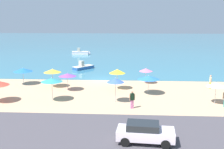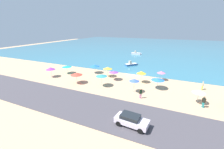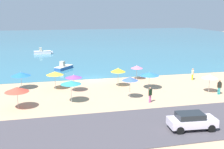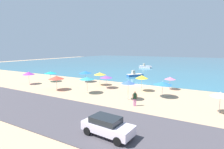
# 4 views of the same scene
# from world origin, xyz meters

# --- Properties ---
(ground_plane) EXTENTS (160.00, 160.00, 0.00)m
(ground_plane) POSITION_xyz_m (0.00, 0.00, 0.00)
(ground_plane) COLOR tan
(sea) EXTENTS (150.00, 110.00, 0.05)m
(sea) POSITION_xyz_m (0.00, 55.00, 0.03)
(sea) COLOR teal
(sea) RESTS_ON ground_plane
(coastal_road) EXTENTS (80.00, 8.00, 0.06)m
(coastal_road) POSITION_xyz_m (0.00, -18.00, 0.03)
(coastal_road) COLOR #48444A
(coastal_road) RESTS_ON ground_plane
(beach_umbrella_0) EXTENTS (2.47, 2.47, 2.25)m
(beach_umbrella_0) POSITION_xyz_m (-9.94, -3.04, 1.95)
(beach_umbrella_0) COLOR #B2B2B7
(beach_umbrella_0) RESTS_ON ground_plane
(beach_umbrella_1) EXTENTS (2.18, 2.18, 2.39)m
(beach_umbrella_1) POSITION_xyz_m (-5.71, -4.24, 2.10)
(beach_umbrella_1) COLOR #B2B2B7
(beach_umbrella_1) RESTS_ON ground_plane
(beach_umbrella_2) EXTENTS (1.80, 1.80, 2.60)m
(beach_umbrella_2) POSITION_xyz_m (2.44, -10.10, 2.32)
(beach_umbrella_2) COLOR #B2B2B7
(beach_umbrella_2) RESTS_ON ground_plane
(beach_umbrella_3) EXTENTS (1.77, 1.77, 2.12)m
(beach_umbrella_3) POSITION_xyz_m (6.05, -1.62, 1.85)
(beach_umbrella_3) COLOR #B2B2B7
(beach_umbrella_3) RESTS_ON ground_plane
(beach_umbrella_7) EXTENTS (2.48, 2.48, 2.22)m
(beach_umbrella_7) POSITION_xyz_m (6.05, -6.71, 1.94)
(beach_umbrella_7) COLOR #B2B2B7
(beach_umbrella_7) RESTS_ON ground_plane
(beach_umbrella_8) EXTENTS (2.26, 2.26, 2.52)m
(beach_umbrella_8) POSITION_xyz_m (-4.21, -10.00, 2.26)
(beach_umbrella_8) COLOR #B2B2B7
(beach_umbrella_8) RESTS_ON ground_plane
(beach_umbrella_10) EXTENTS (1.96, 1.96, 2.56)m
(beach_umbrella_10) POSITION_xyz_m (2.41, -4.82, 2.24)
(beach_umbrella_10) COLOR #B2B2B7
(beach_umbrella_10) RESTS_ON ground_plane
(beach_umbrella_11) EXTENTS (1.90, 1.90, 2.29)m
(beach_umbrella_11) POSITION_xyz_m (12.60, -10.02, 2.01)
(beach_umbrella_11) COLOR #B2B2B7
(beach_umbrella_11) RESTS_ON ground_plane
(beach_umbrella_12) EXTENTS (2.10, 2.10, 2.16)m
(beach_umbrella_12) POSITION_xyz_m (-3.49, -5.72, 1.91)
(beach_umbrella_12) COLOR #B2B2B7
(beach_umbrella_12) RESTS_ON ground_plane
(bather_0) EXTENTS (0.53, 0.34, 1.74)m
(bather_0) POSITION_xyz_m (4.15, -12.03, 0.98)
(bather_0) COLOR #CF65A4
(bather_0) RESTS_ON ground_plane
(bather_1) EXTENTS (0.25, 0.57, 1.69)m
(bather_1) POSITION_xyz_m (13.87, -3.70, 0.95)
(bather_1) COLOR yellow
(bather_1) RESTS_ON ground_plane
(parked_car_1) EXTENTS (4.11, 2.07, 1.46)m
(parked_car_1) POSITION_xyz_m (4.95, -19.63, 0.83)
(parked_car_1) COLOR silver
(parked_car_1) RESTS_ON coastal_road
(skiff_nearshore) EXTENTS (4.25, 1.53, 1.51)m
(skiff_nearshore) POSITION_xyz_m (-7.47, 26.41, 0.48)
(skiff_nearshore) COLOR silver
(skiff_nearshore) RESTS_ON sea
(skiff_offshore) EXTENTS (3.41, 3.76, 1.44)m
(skiff_offshore) POSITION_xyz_m (-3.85, 8.00, 0.42)
(skiff_offshore) COLOR #2C589B
(skiff_offshore) RESTS_ON sea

